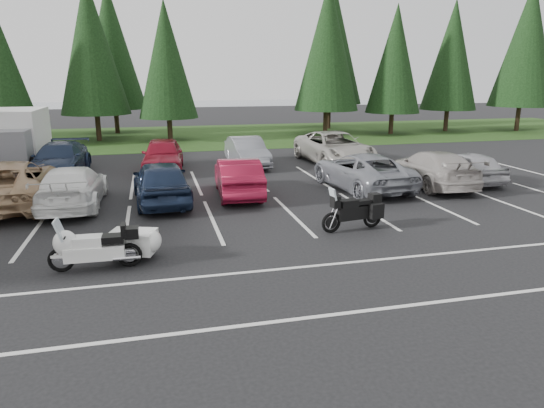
{
  "coord_description": "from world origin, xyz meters",
  "views": [
    {
      "loc": [
        -1.23,
        -14.13,
        4.57
      ],
      "look_at": [
        2.12,
        -0.5,
        0.84
      ],
      "focal_mm": 32.0,
      "sensor_mm": 36.0,
      "label": 1
    }
  ],
  "objects_px": {
    "car_near_2": "(10,184)",
    "car_near_3": "(72,187)",
    "car_near_4": "(161,182)",
    "cargo_trailer": "(133,245)",
    "car_near_6": "(362,171)",
    "car_far_1": "(60,160)",
    "adventure_motorcycle": "(353,208)",
    "car_far_2": "(163,155)",
    "car_far_3": "(247,152)",
    "touring_motorcycle": "(94,243)",
    "car_near_7": "(432,168)",
    "car_near_5": "(238,177)",
    "box_truck": "(14,140)",
    "car_far_4": "(334,148)",
    "car_near_8": "(469,167)"
  },
  "relations": [
    {
      "from": "box_truck",
      "to": "car_near_6",
      "type": "height_order",
      "value": "box_truck"
    },
    {
      "from": "car_near_6",
      "to": "car_near_8",
      "type": "relative_size",
      "value": 1.36
    },
    {
      "from": "car_far_3",
      "to": "adventure_motorcycle",
      "type": "bearing_deg",
      "value": -86.97
    },
    {
      "from": "car_near_6",
      "to": "car_far_1",
      "type": "bearing_deg",
      "value": -30.41
    },
    {
      "from": "box_truck",
      "to": "car_near_2",
      "type": "height_order",
      "value": "box_truck"
    },
    {
      "from": "car_near_2",
      "to": "car_near_4",
      "type": "bearing_deg",
      "value": 167.51
    },
    {
      "from": "car_near_7",
      "to": "car_far_1",
      "type": "relative_size",
      "value": 0.99
    },
    {
      "from": "car_near_2",
      "to": "car_near_3",
      "type": "relative_size",
      "value": 1.19
    },
    {
      "from": "car_near_2",
      "to": "car_near_5",
      "type": "distance_m",
      "value": 8.2
    },
    {
      "from": "car_near_3",
      "to": "car_far_3",
      "type": "distance_m",
      "value": 9.99
    },
    {
      "from": "car_far_2",
      "to": "cargo_trailer",
      "type": "distance_m",
      "value": 12.01
    },
    {
      "from": "car_far_3",
      "to": "car_far_4",
      "type": "relative_size",
      "value": 0.75
    },
    {
      "from": "car_far_1",
      "to": "adventure_motorcycle",
      "type": "relative_size",
      "value": 2.28
    },
    {
      "from": "car_far_1",
      "to": "car_near_7",
      "type": "bearing_deg",
      "value": -16.83
    },
    {
      "from": "car_far_3",
      "to": "touring_motorcycle",
      "type": "distance_m",
      "value": 14.24
    },
    {
      "from": "car_near_5",
      "to": "adventure_motorcycle",
      "type": "xyz_separation_m",
      "value": [
        2.6,
        -5.21,
        -0.04
      ]
    },
    {
      "from": "car_near_6",
      "to": "adventure_motorcycle",
      "type": "xyz_separation_m",
      "value": [
        -2.57,
        -5.11,
        -0.05
      ]
    },
    {
      "from": "car_near_3",
      "to": "car_near_5",
      "type": "xyz_separation_m",
      "value": [
        6.04,
        0.3,
        0.01
      ]
    },
    {
      "from": "car_near_3",
      "to": "car_far_2",
      "type": "xyz_separation_m",
      "value": [
        3.33,
        6.17,
        0.07
      ]
    },
    {
      "from": "car_near_7",
      "to": "car_far_4",
      "type": "relative_size",
      "value": 0.86
    },
    {
      "from": "car_far_1",
      "to": "car_far_3",
      "type": "bearing_deg",
      "value": 6.77
    },
    {
      "from": "car_far_3",
      "to": "touring_motorcycle",
      "type": "relative_size",
      "value": 1.86
    },
    {
      "from": "car_far_1",
      "to": "car_far_2",
      "type": "distance_m",
      "value": 4.73
    },
    {
      "from": "car_far_3",
      "to": "car_far_1",
      "type": "bearing_deg",
      "value": -179.78
    },
    {
      "from": "car_near_3",
      "to": "car_near_6",
      "type": "relative_size",
      "value": 0.94
    },
    {
      "from": "touring_motorcycle",
      "to": "car_near_7",
      "type": "bearing_deg",
      "value": 27.35
    },
    {
      "from": "car_near_8",
      "to": "car_far_4",
      "type": "relative_size",
      "value": 0.66
    },
    {
      "from": "car_far_4",
      "to": "car_near_4",
      "type": "bearing_deg",
      "value": -148.6
    },
    {
      "from": "box_truck",
      "to": "car_far_2",
      "type": "xyz_separation_m",
      "value": [
        7.2,
        -2.44,
        -0.65
      ]
    },
    {
      "from": "cargo_trailer",
      "to": "adventure_motorcycle",
      "type": "height_order",
      "value": "adventure_motorcycle"
    },
    {
      "from": "car_near_4",
      "to": "car_far_2",
      "type": "relative_size",
      "value": 1.01
    },
    {
      "from": "car_near_8",
      "to": "car_far_1",
      "type": "relative_size",
      "value": 0.76
    },
    {
      "from": "car_near_2",
      "to": "touring_motorcycle",
      "type": "distance_m",
      "value": 7.75
    },
    {
      "from": "car_near_5",
      "to": "touring_motorcycle",
      "type": "xyz_separation_m",
      "value": [
        -4.66,
        -6.61,
        -0.07
      ]
    },
    {
      "from": "car_near_4",
      "to": "cargo_trailer",
      "type": "xyz_separation_m",
      "value": [
        -0.85,
        -5.59,
        -0.43
      ]
    },
    {
      "from": "car_near_2",
      "to": "adventure_motorcycle",
      "type": "height_order",
      "value": "car_near_2"
    },
    {
      "from": "car_near_4",
      "to": "car_far_3",
      "type": "distance_m",
      "value": 8.06
    },
    {
      "from": "car_near_5",
      "to": "adventure_motorcycle",
      "type": "relative_size",
      "value": 1.96
    },
    {
      "from": "car_far_1",
      "to": "car_far_2",
      "type": "xyz_separation_m",
      "value": [
        4.73,
        0.05,
        0.04
      ]
    },
    {
      "from": "box_truck",
      "to": "cargo_trailer",
      "type": "xyz_separation_m",
      "value": [
        6.11,
        -14.39,
        -1.07
      ]
    },
    {
      "from": "car_far_1",
      "to": "adventure_motorcycle",
      "type": "xyz_separation_m",
      "value": [
        10.04,
        -11.02,
        -0.06
      ]
    },
    {
      "from": "car_near_8",
      "to": "car_near_3",
      "type": "bearing_deg",
      "value": 4.41
    },
    {
      "from": "car_near_3",
      "to": "adventure_motorcycle",
      "type": "xyz_separation_m",
      "value": [
        8.63,
        -4.91,
        -0.04
      ]
    },
    {
      "from": "box_truck",
      "to": "car_far_4",
      "type": "xyz_separation_m",
      "value": [
        16.16,
        -2.42,
        -0.61
      ]
    },
    {
      "from": "car_near_7",
      "to": "adventure_motorcycle",
      "type": "bearing_deg",
      "value": 43.6
    },
    {
      "from": "box_truck",
      "to": "car_near_8",
      "type": "relative_size",
      "value": 1.41
    },
    {
      "from": "car_near_3",
      "to": "car_near_8",
      "type": "xyz_separation_m",
      "value": [
        16.4,
        0.38,
        -0.06
      ]
    },
    {
      "from": "car_near_3",
      "to": "car_far_2",
      "type": "distance_m",
      "value": 7.01
    },
    {
      "from": "car_far_3",
      "to": "car_near_3",
      "type": "bearing_deg",
      "value": -141.65
    },
    {
      "from": "car_near_3",
      "to": "car_far_2",
      "type": "height_order",
      "value": "car_far_2"
    }
  ]
}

